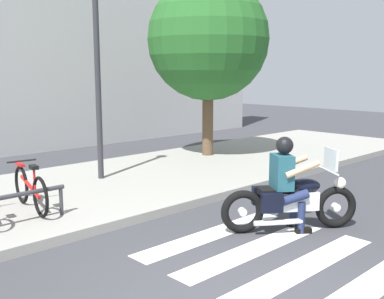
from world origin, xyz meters
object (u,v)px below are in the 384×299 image
object	(u,v)px
rider	(287,177)
bicycle_3	(30,189)
street_lamp	(97,58)
tree_near_rack	(208,40)
motorcycle	(291,201)

from	to	relation	value
rider	bicycle_3	xyz separation A→B (m)	(-2.56, 3.22, -0.33)
bicycle_3	street_lamp	size ratio (longest dim) A/B	0.37
rider	bicycle_3	world-z (taller)	rider
tree_near_rack	rider	bearing A→B (deg)	-123.74
rider	tree_near_rack	bearing A→B (deg)	56.26
bicycle_3	tree_near_rack	size ratio (longest dim) A/B	0.33
motorcycle	rider	xyz separation A→B (m)	(-0.06, 0.05, 0.37)
street_lamp	motorcycle	bearing A→B (deg)	-83.28
street_lamp	tree_near_rack	distance (m)	3.74
motorcycle	street_lamp	distance (m)	5.00
motorcycle	street_lamp	size ratio (longest dim) A/B	0.42
bicycle_3	street_lamp	world-z (taller)	street_lamp
street_lamp	tree_near_rack	world-z (taller)	tree_near_rack
tree_near_rack	bicycle_3	bearing A→B (deg)	-164.63
rider	bicycle_3	size ratio (longest dim) A/B	0.89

